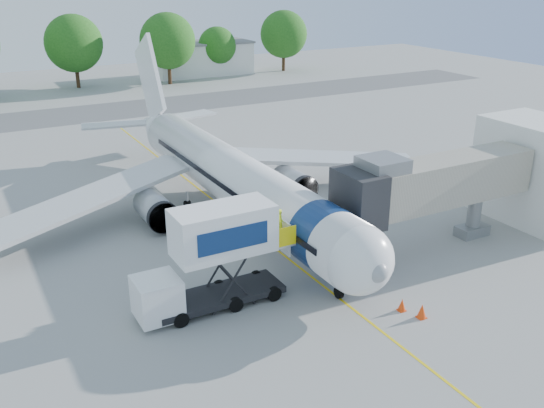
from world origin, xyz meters
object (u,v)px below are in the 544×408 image
aircraft (230,176)px  ground_tug (408,363)px  catering_hiloader (212,259)px  jet_bridge (426,185)px

aircraft → ground_tug: bearing=-93.4°
catering_hiloader → aircraft: bearing=60.6°
aircraft → jet_bridge: aircraft is taller
aircraft → catering_hiloader: 12.77m
catering_hiloader → ground_tug: (5.06, -9.51, -2.09)m
ground_tug → catering_hiloader: bearing=140.7°
aircraft → ground_tug: size_ratio=10.55×
aircraft → jet_bridge: size_ratio=2.71×
jet_bridge → ground_tug: jet_bridge is taller
jet_bridge → ground_tug: bearing=-134.1°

